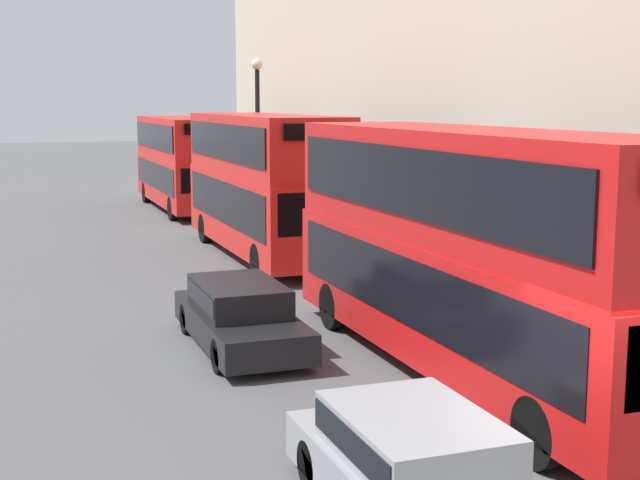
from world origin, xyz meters
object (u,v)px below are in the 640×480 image
(pedestrian, at_px, (248,192))
(bus_third_in_queue, at_px, (183,159))
(bus_second_in_queue, at_px, (263,179))
(car_dark_sedan, at_px, (417,467))
(bus_leading, at_px, (472,242))
(car_hatchback, at_px, (240,313))

(pedestrian, bearing_deg, bus_third_in_queue, 171.06)
(bus_second_in_queue, bearing_deg, pedestrian, 76.87)
(car_dark_sedan, relative_size, pedestrian, 2.69)
(bus_leading, bearing_deg, pedestrian, 83.51)
(bus_second_in_queue, distance_m, bus_third_in_queue, 12.90)
(bus_third_in_queue, distance_m, car_hatchback, 23.12)
(bus_third_in_queue, bearing_deg, car_hatchback, -98.48)
(car_hatchback, bearing_deg, bus_leading, -43.11)
(bus_leading, height_order, car_dark_sedan, bus_leading)
(pedestrian, bearing_deg, bus_leading, -96.49)
(bus_third_in_queue, xyz_separation_m, car_hatchback, (-3.40, -22.82, -1.58))
(car_hatchback, bearing_deg, pedestrian, 74.26)
(car_dark_sedan, relative_size, car_hatchback, 0.93)
(car_hatchback, xyz_separation_m, pedestrian, (6.30, 22.36, 0.03))
(bus_second_in_queue, height_order, car_hatchback, bus_second_in_queue)
(bus_second_in_queue, bearing_deg, car_dark_sedan, -100.73)
(car_dark_sedan, distance_m, car_hatchback, 8.02)
(car_dark_sedan, height_order, pedestrian, pedestrian)
(car_dark_sedan, xyz_separation_m, car_hatchback, (0.00, 8.02, -0.00))
(car_hatchback, distance_m, pedestrian, 23.23)
(bus_third_in_queue, bearing_deg, bus_second_in_queue, -90.00)
(bus_third_in_queue, bearing_deg, car_dark_sedan, -96.29)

